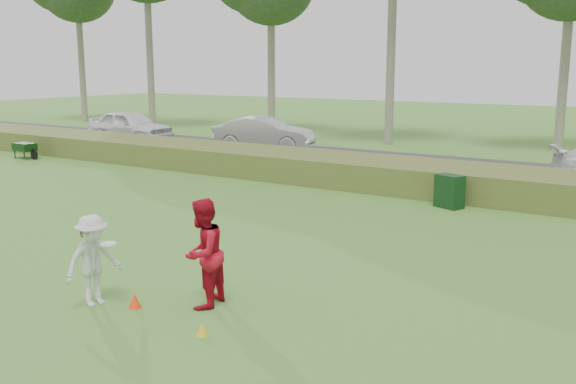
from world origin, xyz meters
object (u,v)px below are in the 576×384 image
Objects in this scene: car_left at (130,126)px; cone_orange at (135,301)px; car_mid at (264,133)px; cone_yellow at (202,329)px; player_white at (93,260)px; utility_cabinet at (449,191)px; player_red at (203,253)px.

cone_orange is at bearing -135.13° from car_left.
car_left is 1.02× the size of car_mid.
cone_yellow is at bearing -8.61° from cone_orange.
cone_orange is at bearing -168.89° from car_mid.
player_white is 23.69m from car_left.
cone_orange is at bearing -58.24° from player_white.
cone_yellow is at bearing -165.17° from car_mid.
cone_yellow is at bearing -69.40° from utility_cabinet.
cone_orange is 0.26× the size of utility_cabinet.
cone_yellow is at bearing -132.90° from car_left.
player_white is 6.42× the size of cone_orange.
player_white is at bearing -136.72° from car_left.
utility_cabinet is 13.63m from car_mid.
cone_orange is 0.05× the size of car_left.
car_left is at bearing 136.39° from cone_orange.
utility_cabinet is at bearing 164.15° from player_red.
utility_cabinet reaches higher than cone_orange.
player_red is at bearing -48.63° from player_white.
utility_cabinet is at bearing -109.01° from car_left.
player_red reaches higher than utility_cabinet.
player_red is 9.15× the size of cone_yellow.
cone_yellow is (0.76, -0.95, -0.84)m from player_red.
player_white is 0.99m from cone_orange.
cone_yellow is 10.74m from utility_cabinet.
car_left reaches higher than cone_orange.
cone_yellow is (1.71, -0.26, -0.02)m from cone_orange.
player_white is 0.33× the size of car_left.
car_left is (-19.30, 6.08, 0.40)m from utility_cabinet.
player_red is 0.40× the size of car_mid.
utility_cabinet is 0.20× the size of car_left.
player_white is 0.33× the size of car_mid.
car_left reaches higher than car_mid.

